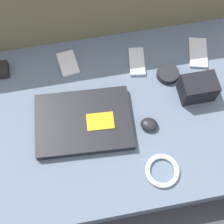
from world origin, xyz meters
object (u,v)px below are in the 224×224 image
object	(u,v)px
phone_silver	(137,62)
phone_black	(68,64)
speaker_puck	(168,74)
phone_small	(198,53)
camera_pouch	(198,88)
laptop	(84,122)
charger_brick	(1,70)
computer_mouse	(149,124)

from	to	relation	value
phone_silver	phone_black	world-z (taller)	same
speaker_puck	phone_small	xyz separation A→B (m)	(0.14, 0.07, -0.01)
phone_silver	camera_pouch	world-z (taller)	camera_pouch
laptop	phone_black	world-z (taller)	laptop
laptop	speaker_puck	xyz separation A→B (m)	(0.33, 0.13, -0.00)
phone_small	charger_brick	xyz separation A→B (m)	(-0.73, 0.05, 0.01)
phone_small	charger_brick	bearing A→B (deg)	-169.71
computer_mouse	camera_pouch	distance (m)	0.21
computer_mouse	speaker_puck	xyz separation A→B (m)	(0.11, 0.18, -0.00)
speaker_puck	camera_pouch	size ratio (longest dim) A/B	0.69
phone_black	camera_pouch	world-z (taller)	camera_pouch
laptop	camera_pouch	bearing A→B (deg)	9.66
speaker_puck	phone_black	distance (m)	0.37
phone_black	phone_silver	bearing A→B (deg)	-16.26
computer_mouse	phone_black	distance (m)	0.38
laptop	phone_black	bearing A→B (deg)	99.27
computer_mouse	phone_small	bearing A→B (deg)	68.44
computer_mouse	phone_silver	xyz separation A→B (m)	(0.01, 0.25, -0.01)
computer_mouse	phone_silver	distance (m)	0.25
laptop	charger_brick	world-z (taller)	laptop
computer_mouse	speaker_puck	distance (m)	0.21
computer_mouse	phone_black	xyz separation A→B (m)	(-0.24, 0.29, -0.01)
laptop	speaker_puck	size ratio (longest dim) A/B	4.13
phone_black	phone_small	xyz separation A→B (m)	(0.49, -0.04, -0.00)
phone_silver	phone_black	xyz separation A→B (m)	(-0.25, 0.04, -0.00)
phone_black	charger_brick	xyz separation A→B (m)	(-0.24, 0.01, 0.01)
computer_mouse	phone_silver	world-z (taller)	computer_mouse
speaker_puck	phone_small	world-z (taller)	speaker_puck
speaker_puck	camera_pouch	distance (m)	0.12
phone_small	camera_pouch	xyz separation A→B (m)	(-0.06, -0.16, 0.04)
computer_mouse	charger_brick	size ratio (longest dim) A/B	1.22
phone_silver	phone_small	xyz separation A→B (m)	(0.23, -0.00, -0.00)
phone_black	camera_pouch	xyz separation A→B (m)	(0.43, -0.20, 0.04)
speaker_puck	phone_silver	world-z (taller)	speaker_puck
speaker_puck	camera_pouch	xyz separation A→B (m)	(0.08, -0.09, 0.03)
computer_mouse	camera_pouch	bearing A→B (deg)	48.39
phone_small	camera_pouch	distance (m)	0.18
phone_small	charger_brick	world-z (taller)	charger_brick
phone_black	camera_pouch	bearing A→B (deg)	-33.04
laptop	phone_small	distance (m)	0.50
phone_small	charger_brick	distance (m)	0.73
phone_silver	phone_small	world-z (taller)	phone_silver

